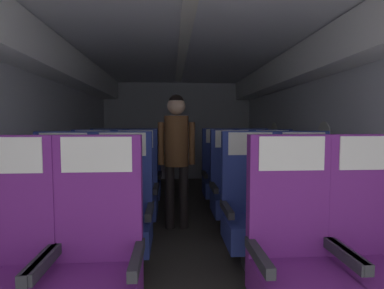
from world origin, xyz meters
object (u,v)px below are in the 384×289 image
Objects in this scene: seat_a_right_aisle at (377,253)px; seat_d_right_aisle at (253,176)px; seat_b_right_window at (252,211)px; seat_d_right_window at (220,176)px; seat_b_left_aisle at (122,214)px; seat_c_left_window at (92,191)px; seat_b_left_window at (62,215)px; seat_a_left_aisle at (95,261)px; seat_d_left_window at (107,178)px; seat_d_left_aisle at (143,177)px; seat_c_right_window at (233,189)px; seat_a_left_window at (2,264)px; flight_attendant at (176,147)px; seat_b_right_aisle at (306,209)px; seat_c_right_aisle at (274,189)px; seat_a_right_window at (295,256)px; seat_c_left_aisle at (135,191)px.

seat_d_right_aisle is (-0.01, 2.57, 0.00)m from seat_a_right_aisle.
seat_b_right_window is 1.71m from seat_d_right_window.
seat_b_left_aisle and seat_c_left_window have the same top height.
seat_b_right_window is (1.60, 0.01, 0.00)m from seat_b_left_window.
seat_a_left_aisle is 1.00× the size of seat_d_right_aisle.
seat_d_left_window is at bearing -179.83° from seat_d_right_aisle.
seat_b_left_aisle is (0.00, 0.85, 0.00)m from seat_a_left_aisle.
seat_d_left_aisle is 1.00× the size of seat_d_right_window.
seat_d_left_aisle is (-1.11, 0.85, 0.00)m from seat_c_right_window.
seat_a_left_window is at bearing -151.64° from seat_b_right_window.
flight_attendant is (-0.65, 0.10, 0.48)m from seat_c_right_window.
seat_b_left_window and seat_b_left_aisle have the same top height.
seat_b_right_aisle is 0.84m from seat_c_right_aisle.
seat_a_left_aisle and seat_c_right_window have the same top height.
seat_b_left_window is (-2.09, 0.86, 0.00)m from seat_a_right_aisle.
seat_a_left_window is 0.74× the size of flight_attendant.
seat_a_right_window is 1.00× the size of seat_b_left_aisle.
seat_a_right_window and seat_d_left_aisle have the same top height.
seat_b_right_window is 1.00× the size of seat_c_left_aisle.
seat_d_right_window is (-0.49, 0.87, 0.00)m from seat_c_right_aisle.
flight_attendant reaches higher than seat_d_left_window.
seat_a_right_window is at bearing -57.94° from seat_d_left_window.
seat_a_right_window is 2.35m from seat_c_left_window.
seat_b_left_window is 1.79m from seat_d_left_aisle.
flight_attendant reaches higher than seat_a_right_window.
seat_b_left_window and seat_c_right_window have the same top height.
seat_c_right_aisle is at bearing -89.38° from seat_d_right_aisle.
seat_d_left_aisle is (-1.59, 2.58, 0.00)m from seat_a_right_aisle.
seat_b_left_aisle and seat_d_left_aisle have the same top height.
seat_b_right_window is (1.11, 0.86, 0.00)m from seat_a_left_aisle.
seat_a_right_aisle and seat_c_left_window have the same top height.
seat_c_left_aisle is at bearing -59.65° from seat_d_left_window.
seat_c_right_window and seat_d_left_aisle have the same top height.
seat_b_right_window is (-0.01, 0.87, 0.00)m from seat_a_right_window.
seat_b_left_window and seat_b_right_aisle have the same top height.
flight_attendant reaches higher than seat_a_left_aisle.
seat_b_left_aisle is 1.00× the size of seat_c_right_window.
seat_b_left_aisle and seat_b_right_window have the same top height.
seat_a_right_window is 0.74× the size of flight_attendant.
seat_b_left_aisle is at bearing -90.39° from seat_c_left_aisle.
flight_attendant reaches higher than seat_b_left_aisle.
seat_d_right_window is at bearing 66.47° from seat_a_left_aisle.
seat_a_left_aisle is at bearing -151.73° from seat_b_right_aisle.
seat_a_left_aisle is at bearing -122.03° from seat_d_right_aisle.
seat_b_right_aisle is 1.78m from seat_d_right_window.
seat_c_left_aisle is at bearing 152.12° from seat_b_right_aisle.
seat_b_right_window and seat_c_right_aisle have the same top height.
seat_b_right_window is at bearing 0.28° from seat_b_left_aisle.
flight_attendant is at bearing 62.01° from seat_a_left_window.
seat_c_left_aisle is (-1.11, 1.72, 0.00)m from seat_a_right_window.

